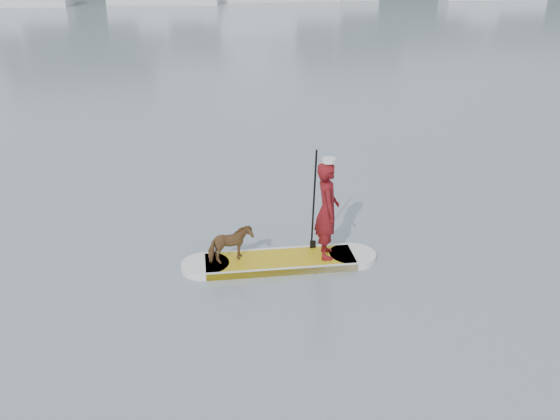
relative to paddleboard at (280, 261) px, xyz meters
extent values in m
plane|color=slate|center=(-0.73, 3.27, -0.06)|extent=(140.00, 140.00, 0.00)
cube|color=gold|center=(0.00, 0.00, 0.00)|extent=(2.52, 0.86, 0.12)
cylinder|color=silver|center=(-1.25, 0.03, 0.00)|extent=(0.80, 0.80, 0.12)
cylinder|color=silver|center=(1.25, -0.03, 0.00)|extent=(0.80, 0.80, 0.12)
cube|color=silver|center=(0.01, 0.37, 0.00)|extent=(2.50, 0.12, 0.12)
cube|color=silver|center=(-0.01, -0.37, 0.00)|extent=(2.50, 0.12, 0.12)
imported|color=maroon|center=(0.78, -0.02, 0.89)|extent=(0.46, 0.64, 1.66)
cylinder|color=silver|center=(0.78, -0.02, 1.75)|extent=(0.22, 0.22, 0.07)
imported|color=brown|center=(-0.82, 0.02, 0.37)|extent=(0.80, 0.55, 0.62)
cylinder|color=black|center=(0.62, 0.28, 0.94)|extent=(0.04, 0.30, 1.89)
cube|color=black|center=(0.62, 0.28, 0.04)|extent=(0.10, 0.02, 0.32)
camera|label=1|loc=(-1.52, -9.15, 4.96)|focal=40.00mm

